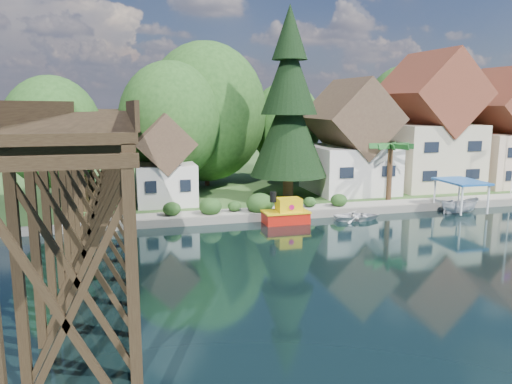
# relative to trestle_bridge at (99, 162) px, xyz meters

# --- Properties ---
(ground) EXTENTS (140.00, 140.00, 0.00)m
(ground) POSITION_rel_trestle_bridge_xyz_m (16.00, -5.17, -5.35)
(ground) COLOR black
(ground) RESTS_ON ground
(bank) EXTENTS (140.00, 52.00, 0.50)m
(bank) POSITION_rel_trestle_bridge_xyz_m (16.00, 28.83, -5.10)
(bank) COLOR #27481C
(bank) RESTS_ON ground
(seawall) EXTENTS (60.00, 0.40, 0.62)m
(seawall) POSITION_rel_trestle_bridge_xyz_m (20.00, 2.83, -5.04)
(seawall) COLOR slate
(seawall) RESTS_ON ground
(promenade) EXTENTS (50.00, 2.60, 0.06)m
(promenade) POSITION_rel_trestle_bridge_xyz_m (22.00, 4.13, -4.82)
(promenade) COLOR gray
(promenade) RESTS_ON bank
(trestle_bridge) EXTENTS (4.12, 44.18, 9.30)m
(trestle_bridge) POSITION_rel_trestle_bridge_xyz_m (0.00, 0.00, 0.00)
(trestle_bridge) COLOR black
(trestle_bridge) RESTS_ON ground
(house_left) EXTENTS (7.64, 8.64, 11.02)m
(house_left) POSITION_rel_trestle_bridge_xyz_m (23.00, 10.83, -0.21)
(house_left) COLOR silver
(house_left) RESTS_ON bank
(house_center) EXTENTS (8.65, 9.18, 13.89)m
(house_center) POSITION_rel_trestle_bridge_xyz_m (32.00, 11.33, 1.07)
(house_center) COLOR #BFB495
(house_center) RESTS_ON bank
(house_right) EXTENTS (8.15, 8.64, 12.45)m
(house_right) POSITION_rel_trestle_bridge_xyz_m (41.00, 10.83, 0.43)
(house_right) COLOR beige
(house_right) RESTS_ON bank
(shed) EXTENTS (5.09, 5.40, 7.85)m
(shed) POSITION_rel_trestle_bridge_xyz_m (5.00, 9.33, -1.52)
(shed) COLOR silver
(shed) RESTS_ON bank
(bg_trees) EXTENTS (49.90, 13.30, 10.57)m
(bg_trees) POSITION_rel_trestle_bridge_xyz_m (17.00, 16.08, 1.94)
(bg_trees) COLOR #382314
(bg_trees) RESTS_ON bank
(shrubs) EXTENTS (15.76, 2.47, 1.70)m
(shrubs) POSITION_rel_trestle_bridge_xyz_m (11.40, 4.09, -4.12)
(shrubs) COLOR #1D4117
(shrubs) RESTS_ON bank
(conifer) EXTENTS (6.96, 6.96, 17.14)m
(conifer) POSITION_rel_trestle_bridge_xyz_m (16.06, 8.89, 3.40)
(conifer) COLOR #382314
(conifer) RESTS_ON bank
(palm_tree) EXTENTS (4.40, 4.40, 5.44)m
(palm_tree) POSITION_rel_trestle_bridge_xyz_m (24.58, 5.73, -0.10)
(palm_tree) COLOR #382314
(palm_tree) RESTS_ON bank
(tugboat) EXTENTS (3.57, 1.98, 2.57)m
(tugboat) POSITION_rel_trestle_bridge_xyz_m (13.54, 1.73, -4.58)
(tugboat) COLOR #AC150B
(tugboat) RESTS_ON ground
(boat_white_a) EXTENTS (3.90, 2.94, 0.76)m
(boat_white_a) POSITION_rel_trestle_bridge_xyz_m (19.35, 1.25, -4.97)
(boat_white_a) COLOR silver
(boat_white_a) RESTS_ON ground
(boat_canopy) EXTENTS (3.53, 4.41, 2.79)m
(boat_canopy) POSITION_rel_trestle_bridge_xyz_m (28.81, 1.37, -4.15)
(boat_canopy) COLOR silver
(boat_canopy) RESTS_ON ground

